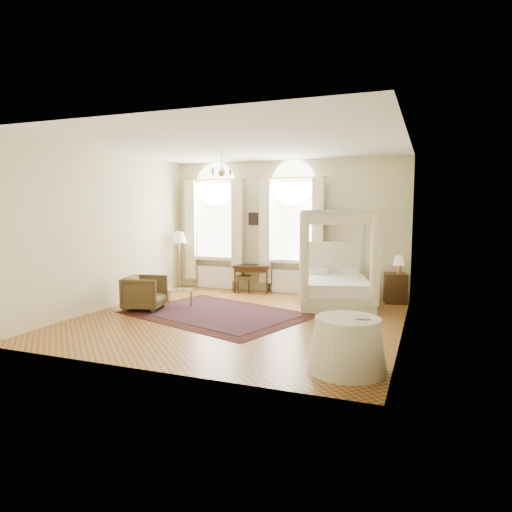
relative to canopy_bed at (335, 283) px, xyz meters
The scene contains 18 objects.
ground 2.49m from the canopy_bed, 127.01° to the right, with size 6.00×6.00×0.00m, color #9E6A2E.
room_walls 2.88m from the canopy_bed, 127.01° to the right, with size 6.00×6.00×6.00m.
window_left 3.64m from the canopy_bed, 164.79° to the left, with size 1.62×0.27×3.29m.
window_right 1.87m from the canopy_bed, 144.25° to the left, with size 1.62×0.27×3.29m.
chandelier 3.48m from the canopy_bed, 162.35° to the right, with size 0.51×0.45×0.50m.
wall_pictures 2.23m from the canopy_bed, 143.82° to the left, with size 2.54×0.03×0.39m.
canopy_bed is the anchor object (origin of this frame).
nightstand 1.41m from the canopy_bed, 28.88° to the left, with size 0.47×0.42×0.67m, color #37200F.
nightstand_lamp 1.54m from the canopy_bed, 29.35° to the left, with size 0.26×0.26×0.39m.
writing_desk 2.38m from the canopy_bed, 161.75° to the left, with size 1.00×0.66×0.69m.
laptop 2.51m from the canopy_bed, 162.64° to the left, with size 0.36×0.23×0.03m, color black.
stool 2.53m from the canopy_bed, 165.53° to the left, with size 0.48×0.48×0.42m.
armchair 4.10m from the canopy_bed, 151.91° to the right, with size 0.76×0.79×0.72m, color #43351C.
coffee_table 3.39m from the canopy_bed, 156.55° to the right, with size 0.65×0.57×0.37m.
floor_lamp 4.28m from the canopy_bed, behind, with size 0.39×0.39×1.51m.
oriental_rug 2.72m from the canopy_bed, 139.28° to the right, with size 4.02×3.41×0.01m.
side_table 4.14m from the canopy_bed, 76.57° to the right, with size 1.04×1.04×0.71m.
book 4.16m from the canopy_bed, 75.54° to the right, with size 0.19×0.26×0.02m, color black.
Camera 1 is at (3.40, -7.90, 2.12)m, focal length 32.00 mm.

